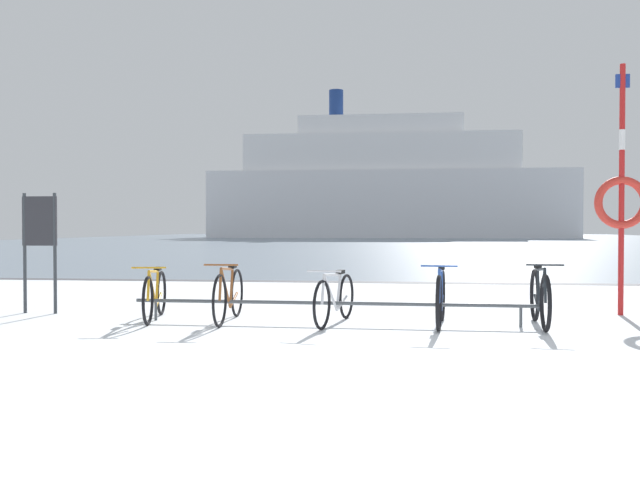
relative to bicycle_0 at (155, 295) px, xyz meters
name	(u,v)px	position (x,y,z in m)	size (l,w,h in m)	color
ground	(391,242)	(3.24, 50.51, -0.39)	(80.00, 132.00, 0.08)	silver
bike_rack	(332,304)	(2.52, -0.08, -0.08)	(5.54, 0.13, 0.31)	#4C5156
bicycle_0	(155,295)	(0.00, 0.00, 0.00)	(0.48, 1.67, 0.78)	black
bicycle_1	(229,295)	(1.09, -0.07, 0.02)	(0.46, 1.73, 0.83)	black
bicycle_2	(335,298)	(2.56, -0.09, -0.01)	(0.54, 1.70, 0.76)	black
bicycle_3	(441,298)	(3.98, -0.10, 0.02)	(0.46, 1.68, 0.83)	black
bicycle_4	(540,297)	(5.28, 0.00, 0.03)	(0.46, 1.71, 0.85)	black
info_sign	(40,233)	(-2.00, 0.49, 0.88)	(0.55, 0.06, 1.83)	#33383D
rescue_post	(622,197)	(6.73, 1.25, 1.41)	(0.78, 0.12, 3.73)	red
ferry_ship	(386,188)	(2.50, 74.33, 5.99)	(45.03, 10.22, 18.90)	white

